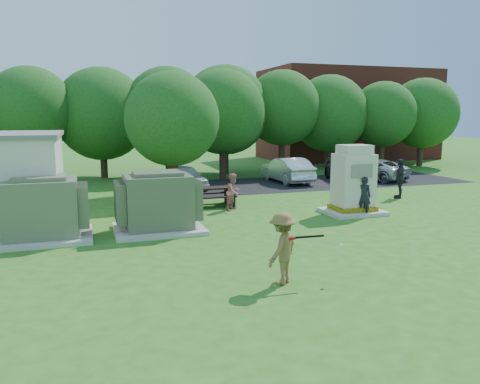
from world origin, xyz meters
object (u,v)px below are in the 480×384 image
object	(u,v)px
transformer_left	(42,210)
picnic_table	(211,194)
person_walking_right	(400,179)
car_white	(184,177)
batter	(282,248)
car_silver_a	(287,170)
car_silver_b	(372,169)
person_by_generator	(363,196)
person_at_picnic	(233,192)
generator_cabinet	(353,184)
car_dark	(348,170)
transformer_right	(158,203)

from	to	relation	value
transformer_left	picnic_table	distance (m)	7.61
person_walking_right	car_white	distance (m)	11.08
picnic_table	batter	xyz separation A→B (m)	(-0.87, -9.85, 0.34)
person_walking_right	car_silver_a	distance (m)	7.31
car_silver_b	car_white	bearing A→B (deg)	-17.71
picnic_table	person_by_generator	bearing A→B (deg)	-37.16
car_silver_a	car_silver_b	distance (m)	5.56
person_at_picnic	car_silver_a	distance (m)	8.85
transformer_left	generator_cabinet	world-z (taller)	generator_cabinet
car_dark	transformer_left	bearing A→B (deg)	-139.80
transformer_left	car_silver_a	xyz separation A→B (m)	(12.79, 9.57, -0.23)
person_walking_right	batter	bearing A→B (deg)	-14.46
person_walking_right	car_dark	bearing A→B (deg)	-153.26
transformer_left	transformer_right	size ratio (longest dim) A/B	1.00
car_dark	batter	bearing A→B (deg)	-113.69
transformer_right	car_silver_a	bearing A→B (deg)	46.49
person_at_picnic	person_by_generator	bearing A→B (deg)	-73.71
transformer_left	person_by_generator	bearing A→B (deg)	-0.64
person_by_generator	batter	bearing A→B (deg)	72.91
person_at_picnic	person_walking_right	world-z (taller)	person_walking_right
person_by_generator	car_silver_b	xyz separation A→B (m)	(6.56, 9.19, -0.16)
person_at_picnic	car_silver_a	xyz separation A→B (m)	(5.54, 6.91, -0.04)
generator_cabinet	person_at_picnic	bearing A→B (deg)	153.14
picnic_table	car_dark	world-z (taller)	car_dark
batter	car_dark	bearing A→B (deg)	-166.90
transformer_left	person_at_picnic	xyz separation A→B (m)	(7.25, 2.66, -0.19)
transformer_right	person_at_picnic	size ratio (longest dim) A/B	1.92
car_white	car_silver_a	xyz separation A→B (m)	(6.35, 0.65, 0.09)
car_dark	person_walking_right	bearing A→B (deg)	-84.71
transformer_right	picnic_table	world-z (taller)	transformer_right
generator_cabinet	car_silver_b	distance (m)	10.92
person_by_generator	person_at_picnic	bearing A→B (deg)	-3.30
car_dark	transformer_right	bearing A→B (deg)	-133.35
car_silver_b	batter	bearing A→B (deg)	31.85
generator_cabinet	person_at_picnic	world-z (taller)	generator_cabinet
person_by_generator	car_silver_a	size ratio (longest dim) A/B	0.35
transformer_right	generator_cabinet	bearing A→B (deg)	3.18
generator_cabinet	car_silver_b	size ratio (longest dim) A/B	0.61
transformer_left	car_dark	bearing A→B (deg)	27.89
transformer_right	generator_cabinet	distance (m)	7.95
transformer_left	generator_cabinet	distance (m)	11.65
picnic_table	car_silver_a	world-z (taller)	car_silver_a
transformer_right	car_silver_b	distance (m)	17.20
picnic_table	car_dark	xyz separation A→B (m)	(9.85, 4.91, 0.18)
transformer_left	person_by_generator	distance (m)	11.76
person_by_generator	car_silver_a	xyz separation A→B (m)	(1.03, 9.70, -0.05)
transformer_right	batter	bearing A→B (deg)	-71.62
car_white	person_by_generator	bearing A→B (deg)	-70.20
person_at_picnic	generator_cabinet	bearing A→B (deg)	-68.78
person_walking_right	car_silver_b	world-z (taller)	person_walking_right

